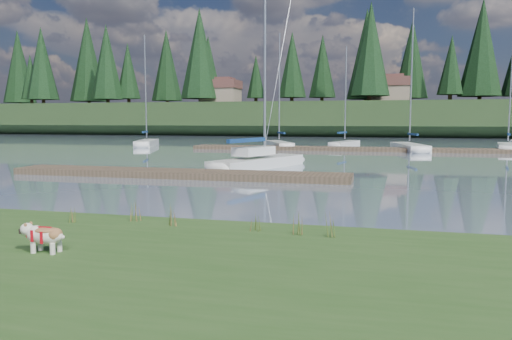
# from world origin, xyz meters

# --- Properties ---
(ground) EXTENTS (200.00, 200.00, 0.00)m
(ground) POSITION_xyz_m (0.00, 30.00, 0.00)
(ground) COLOR #7B8CA4
(ground) RESTS_ON ground
(bank) EXTENTS (60.00, 9.00, 0.35)m
(bank) POSITION_xyz_m (0.00, -6.00, 0.17)
(bank) COLOR #2F4E20
(bank) RESTS_ON ground
(ridge) EXTENTS (200.00, 20.00, 5.00)m
(ridge) POSITION_xyz_m (0.00, 73.00, 2.50)
(ridge) COLOR #1D3017
(ridge) RESTS_ON ground
(bulldog) EXTENTS (0.83, 0.37, 0.50)m
(bulldog) POSITION_xyz_m (-0.46, -4.89, 0.66)
(bulldog) COLOR silver
(bulldog) RESTS_ON bank
(sailboat_main) EXTENTS (4.25, 7.99, 11.53)m
(sailboat_main) POSITION_xyz_m (-1.11, 14.37, 0.42)
(sailboat_main) COLOR silver
(sailboat_main) RESTS_ON ground
(dock_near) EXTENTS (16.00, 2.00, 0.30)m
(dock_near) POSITION_xyz_m (-4.00, 9.00, 0.15)
(dock_near) COLOR #4C3D2C
(dock_near) RESTS_ON ground
(dock_far) EXTENTS (26.00, 2.20, 0.30)m
(dock_far) POSITION_xyz_m (2.00, 30.00, 0.15)
(dock_far) COLOR #4C3D2C
(dock_far) RESTS_ON ground
(sailboat_bg_0) EXTENTS (3.67, 7.52, 10.84)m
(sailboat_bg_0) POSITION_xyz_m (-17.53, 33.26, 0.32)
(sailboat_bg_0) COLOR silver
(sailboat_bg_0) RESTS_ON ground
(sailboat_bg_1) EXTENTS (4.16, 6.89, 10.50)m
(sailboat_bg_1) POSITION_xyz_m (-4.33, 33.36, 0.33)
(sailboat_bg_1) COLOR silver
(sailboat_bg_1) RESTS_ON ground
(sailboat_bg_2) EXTENTS (2.76, 6.23, 9.41)m
(sailboat_bg_2) POSITION_xyz_m (1.88, 35.40, 0.33)
(sailboat_bg_2) COLOR silver
(sailboat_bg_2) RESTS_ON ground
(sailboat_bg_3) EXTENTS (3.19, 8.20, 11.81)m
(sailboat_bg_3) POSITION_xyz_m (7.22, 32.29, 0.32)
(sailboat_bg_3) COLOR silver
(sailboat_bg_3) RESTS_ON ground
(sailboat_bg_4) EXTENTS (2.78, 7.62, 11.08)m
(sailboat_bg_4) POSITION_xyz_m (15.50, 34.23, 0.33)
(sailboat_bg_4) COLOR silver
(sailboat_bg_4) RESTS_ON ground
(weed_0) EXTENTS (0.17, 0.14, 0.56)m
(weed_0) POSITION_xyz_m (-0.20, -2.10, 0.58)
(weed_0) COLOR #475B23
(weed_0) RESTS_ON bank
(weed_1) EXTENTS (0.17, 0.14, 0.50)m
(weed_1) POSITION_xyz_m (0.81, -2.36, 0.56)
(weed_1) COLOR #475B23
(weed_1) RESTS_ON bank
(weed_2) EXTENTS (0.17, 0.14, 0.54)m
(weed_2) POSITION_xyz_m (3.60, -2.52, 0.58)
(weed_2) COLOR #475B23
(weed_2) RESTS_ON bank
(weed_3) EXTENTS (0.17, 0.14, 0.47)m
(weed_3) POSITION_xyz_m (-1.49, -2.52, 0.55)
(weed_3) COLOR #475B23
(weed_3) RESTS_ON bank
(weed_4) EXTENTS (0.17, 0.14, 0.40)m
(weed_4) POSITION_xyz_m (2.71, -2.36, 0.52)
(weed_4) COLOR #475B23
(weed_4) RESTS_ON bank
(weed_5) EXTENTS (0.17, 0.14, 0.57)m
(weed_5) POSITION_xyz_m (4.23, -2.53, 0.59)
(weed_5) COLOR #475B23
(weed_5) RESTS_ON bank
(mud_lip) EXTENTS (60.00, 0.50, 0.14)m
(mud_lip) POSITION_xyz_m (0.00, -1.60, 0.07)
(mud_lip) COLOR #33281C
(mud_lip) RESTS_ON ground
(conifer_0) EXTENTS (5.72, 5.72, 14.15)m
(conifer_0) POSITION_xyz_m (-55.00, 67.00, 12.64)
(conifer_0) COLOR #382619
(conifer_0) RESTS_ON ridge
(conifer_1) EXTENTS (4.40, 4.40, 11.30)m
(conifer_1) POSITION_xyz_m (-40.00, 71.00, 11.28)
(conifer_1) COLOR #382619
(conifer_1) RESTS_ON ridge
(conifer_2) EXTENTS (6.60, 6.60, 16.05)m
(conifer_2) POSITION_xyz_m (-25.00, 68.00, 13.54)
(conifer_2) COLOR #382619
(conifer_2) RESTS_ON ridge
(conifer_3) EXTENTS (4.84, 4.84, 12.25)m
(conifer_3) POSITION_xyz_m (-10.00, 72.00, 11.74)
(conifer_3) COLOR #382619
(conifer_3) RESTS_ON ridge
(conifer_4) EXTENTS (6.16, 6.16, 15.10)m
(conifer_4) POSITION_xyz_m (3.00, 66.00, 13.09)
(conifer_4) COLOR #382619
(conifer_4) RESTS_ON ridge
(conifer_5) EXTENTS (3.96, 3.96, 10.35)m
(conifer_5) POSITION_xyz_m (15.00, 70.00, 10.83)
(conifer_5) COLOR #382619
(conifer_5) RESTS_ON ridge
(house_0) EXTENTS (6.30, 5.30, 4.65)m
(house_0) POSITION_xyz_m (-22.00, 70.00, 7.31)
(house_0) COLOR gray
(house_0) RESTS_ON ridge
(house_1) EXTENTS (6.30, 5.30, 4.65)m
(house_1) POSITION_xyz_m (6.00, 71.00, 7.31)
(house_1) COLOR gray
(house_1) RESTS_ON ridge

